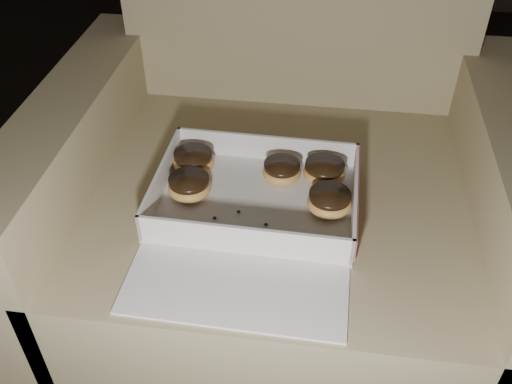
% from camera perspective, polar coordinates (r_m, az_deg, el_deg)
% --- Properties ---
extents(armchair, '(0.95, 0.81, 1.00)m').
position_cam_1_polar(armchair, '(1.24, 2.62, -1.90)').
color(armchair, tan).
rests_on(armchair, floor).
extents(bakery_box, '(0.37, 0.43, 0.06)m').
position_cam_1_polar(bakery_box, '(1.02, -0.17, -2.04)').
color(bakery_box, white).
rests_on(bakery_box, armchair).
extents(donut_a, '(0.08, 0.08, 0.04)m').
position_cam_1_polar(donut_a, '(1.09, 6.84, 2.06)').
color(donut_a, gold).
rests_on(donut_a, bakery_box).
extents(donut_b, '(0.08, 0.08, 0.04)m').
position_cam_1_polar(donut_b, '(1.11, -6.25, 3.12)').
color(donut_b, gold).
rests_on(donut_b, bakery_box).
extents(donut_c, '(0.08, 0.08, 0.04)m').
position_cam_1_polar(donut_c, '(1.02, 7.35, -0.95)').
color(donut_c, gold).
rests_on(donut_c, bakery_box).
extents(donut_d, '(0.07, 0.07, 0.04)m').
position_cam_1_polar(donut_d, '(1.08, 2.60, 2.13)').
color(donut_d, gold).
rests_on(donut_d, bakery_box).
extents(donut_e, '(0.08, 0.08, 0.04)m').
position_cam_1_polar(donut_e, '(1.05, -6.68, 0.58)').
color(donut_e, gold).
rests_on(donut_e, bakery_box).
extents(crumb_a, '(0.01, 0.01, 0.00)m').
position_cam_1_polar(crumb_a, '(1.01, -4.17, -2.60)').
color(crumb_a, black).
rests_on(crumb_a, bakery_box).
extents(crumb_b, '(0.01, 0.01, 0.00)m').
position_cam_1_polar(crumb_b, '(0.98, -4.11, -4.39)').
color(crumb_b, black).
rests_on(crumb_b, bakery_box).
extents(crumb_c, '(0.01, 0.01, 0.00)m').
position_cam_1_polar(crumb_c, '(1.06, -6.69, -0.55)').
color(crumb_c, black).
rests_on(crumb_c, bakery_box).
extents(crumb_d, '(0.01, 0.01, 0.00)m').
position_cam_1_polar(crumb_d, '(1.02, -1.74, -1.98)').
color(crumb_d, black).
rests_on(crumb_d, bakery_box).
extents(crumb_e, '(0.01, 0.01, 0.00)m').
position_cam_1_polar(crumb_e, '(1.00, 1.00, -3.25)').
color(crumb_e, black).
rests_on(crumb_e, bakery_box).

